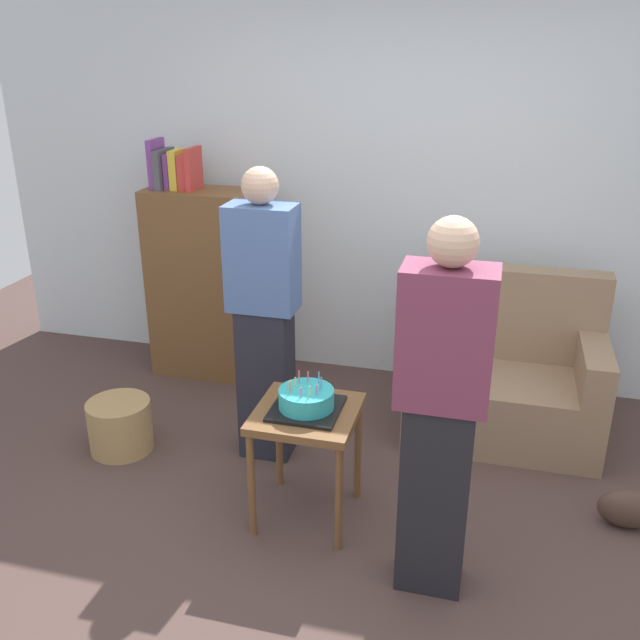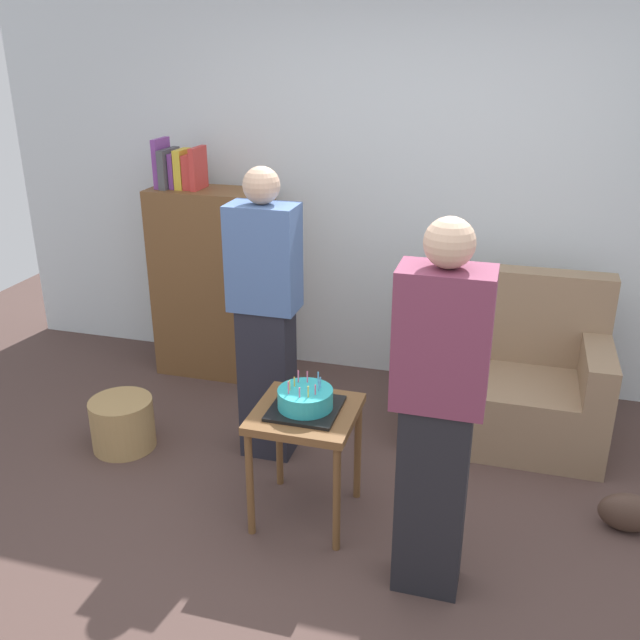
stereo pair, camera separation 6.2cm
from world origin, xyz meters
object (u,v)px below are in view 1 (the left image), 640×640
at_px(side_table, 307,427).
at_px(person_holding_cake, 440,414).
at_px(birthday_cake, 306,401).
at_px(person_blowing_candles, 264,317).
at_px(handbag, 627,509).
at_px(wicker_basket, 120,426).
at_px(couch, 504,379).
at_px(bookshelf, 209,281).

bearing_deg(side_table, person_holding_cake, -25.56).
relative_size(birthday_cake, person_blowing_candles, 0.20).
relative_size(person_holding_cake, handbag, 5.82).
bearing_deg(person_blowing_candles, handbag, 2.09).
distance_m(birthday_cake, wicker_basket, 1.33).
height_order(person_blowing_candles, person_holding_cake, same).
bearing_deg(person_holding_cake, birthday_cake, -2.48).
relative_size(side_table, birthday_cake, 1.85).
distance_m(couch, side_table, 1.43).
relative_size(couch, wicker_basket, 3.06).
xyz_separation_m(bookshelf, wicker_basket, (-0.11, -1.09, -0.53)).
height_order(bookshelf, side_table, bookshelf).
relative_size(bookshelf, person_blowing_candles, 0.99).
bearing_deg(wicker_basket, person_blowing_candles, 12.93).
distance_m(couch, bookshelf, 2.05).
bearing_deg(wicker_basket, person_holding_cake, -18.41).
height_order(birthday_cake, person_holding_cake, person_holding_cake).
xyz_separation_m(person_blowing_candles, handbag, (1.90, -0.19, -0.73)).
distance_m(side_table, person_blowing_candles, 0.70).
bearing_deg(birthday_cake, bookshelf, 127.90).
bearing_deg(couch, bookshelf, 171.29).
bearing_deg(handbag, side_table, -168.65).
bearing_deg(wicker_basket, handbag, -0.01).
bearing_deg(person_holding_cake, bookshelf, -21.51).
xyz_separation_m(couch, bookshelf, (-2.00, 0.31, 0.34)).
height_order(birthday_cake, handbag, birthday_cake).
xyz_separation_m(bookshelf, side_table, (1.09, -1.40, -0.17)).
bearing_deg(handbag, person_blowing_candles, 174.27).
distance_m(bookshelf, person_blowing_candles, 1.16).
bearing_deg(couch, person_blowing_candles, -155.00).
bearing_deg(birthday_cake, couch, 50.31).
bearing_deg(side_table, person_blowing_candles, 126.96).
bearing_deg(person_blowing_candles, side_table, -45.21).
relative_size(couch, person_holding_cake, 0.67).
bearing_deg(person_blowing_candles, wicker_basket, -159.25).
relative_size(couch, birthday_cake, 3.44).
bearing_deg(handbag, bookshelf, 157.29).
bearing_deg(wicker_basket, couch, 20.48).
bearing_deg(side_table, couch, 50.31).
bearing_deg(handbag, couch, 128.06).
bearing_deg(person_blowing_candles, person_holding_cake, -30.54).
xyz_separation_m(bookshelf, birthday_cake, (1.09, -1.40, -0.03)).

